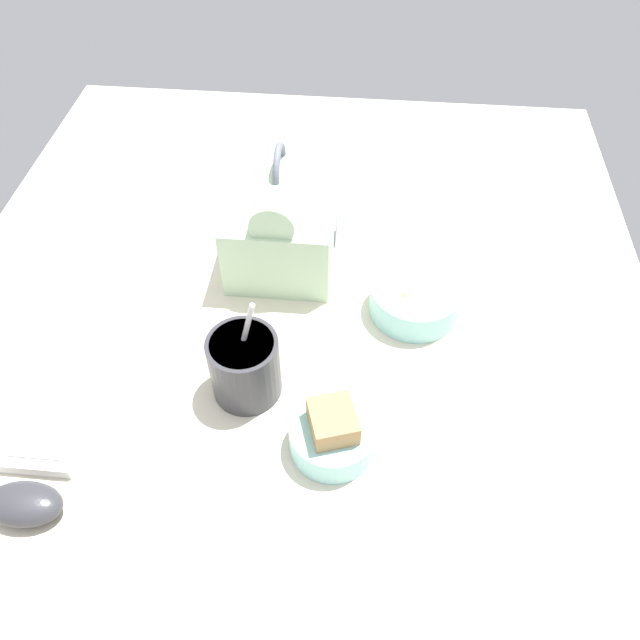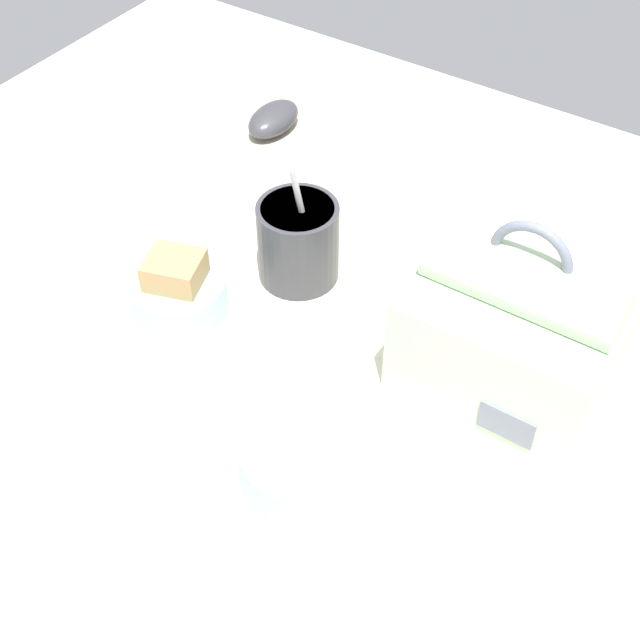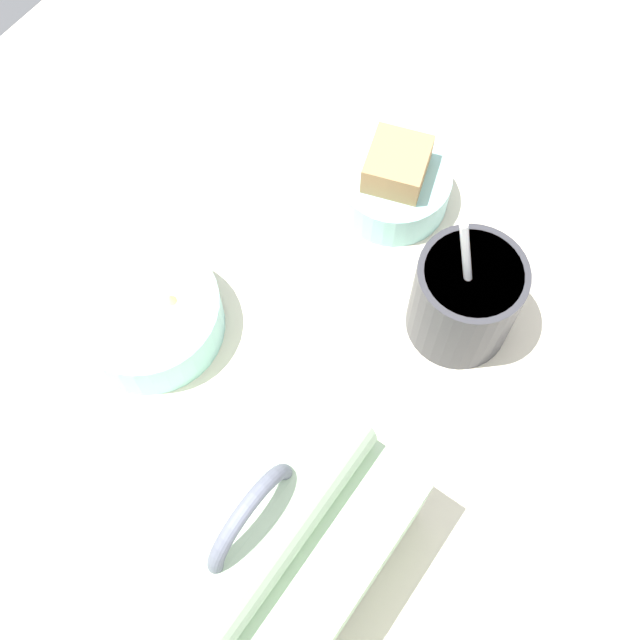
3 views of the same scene
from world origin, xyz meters
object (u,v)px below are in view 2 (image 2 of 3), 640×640
(bento_bowl_snacks, at_px, (309,455))
(soup_cup, at_px, (298,240))
(lunch_bag, at_px, (515,329))
(computer_mouse, at_px, (273,119))
(bento_bowl_sandwich, at_px, (178,291))
(keyboard, at_px, (419,167))

(bento_bowl_snacks, bearing_deg, soup_cup, 126.39)
(lunch_bag, bearing_deg, bento_bowl_snacks, -116.35)
(lunch_bag, xyz_separation_m, bento_bowl_snacks, (-0.11, -0.21, -0.05))
(lunch_bag, distance_m, bento_bowl_snacks, 0.24)
(computer_mouse, bearing_deg, soup_cup, -48.96)
(soup_cup, bearing_deg, bento_bowl_sandwich, -122.66)
(bento_bowl_snacks, relative_size, computer_mouse, 1.45)
(bento_bowl_sandwich, xyz_separation_m, bento_bowl_snacks, (0.25, -0.10, -0.00))
(lunch_bag, distance_m, computer_mouse, 0.54)
(bento_bowl_sandwich, height_order, bento_bowl_snacks, bento_bowl_sandwich)
(keyboard, distance_m, bento_bowl_snacks, 0.50)
(lunch_bag, height_order, bento_bowl_snacks, lunch_bag)
(lunch_bag, height_order, bento_bowl_sandwich, lunch_bag)
(bento_bowl_sandwich, bearing_deg, soup_cup, 57.34)
(bento_bowl_snacks, xyz_separation_m, computer_mouse, (-0.37, 0.46, -0.01))
(computer_mouse, bearing_deg, bento_bowl_sandwich, -71.03)
(lunch_bag, xyz_separation_m, bento_bowl_sandwich, (-0.35, -0.11, -0.05))
(soup_cup, xyz_separation_m, bento_bowl_sandwich, (-0.08, -0.12, -0.02))
(keyboard, relative_size, bento_bowl_sandwich, 3.25)
(soup_cup, xyz_separation_m, bento_bowl_snacks, (0.17, -0.23, -0.03))
(keyboard, xyz_separation_m, bento_bowl_snacks, (0.15, -0.48, 0.02))
(lunch_bag, relative_size, bento_bowl_snacks, 1.54)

